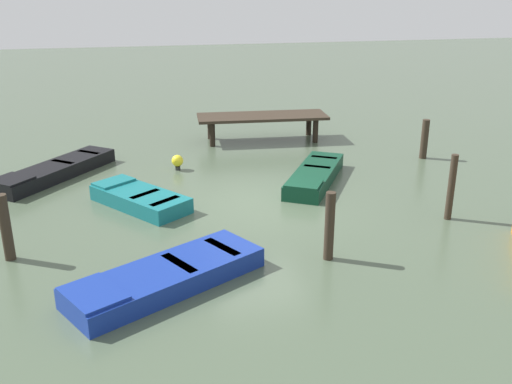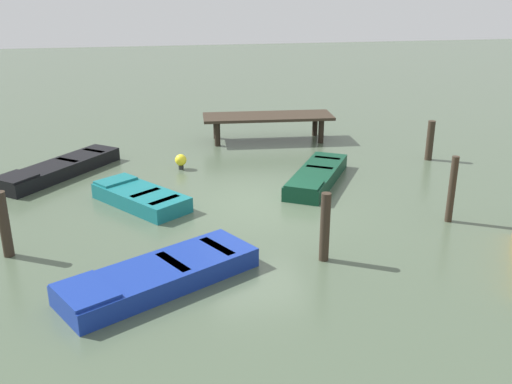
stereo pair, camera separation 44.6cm
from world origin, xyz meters
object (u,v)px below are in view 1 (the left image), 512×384
Objects in this scene: dock_segment at (262,119)px; mooring_piling_mid_right at (425,139)px; rowboat_blue at (165,277)px; mooring_piling_near_left at (6,228)px; rowboat_black at (55,171)px; rowboat_teal at (140,198)px; rowboat_dark_green at (315,175)px; mooring_piling_mid_left at (329,226)px; marker_buoy at (177,161)px; mooring_piling_center at (451,187)px.

mooring_piling_mid_right is at bearing -31.25° from dock_segment.
rowboat_blue is 3.10× the size of mooring_piling_mid_right.
mooring_piling_near_left is at bearing -158.11° from mooring_piling_mid_right.
rowboat_black and rowboat_teal have the same top height.
rowboat_dark_green and rowboat_teal have the same top height.
rowboat_dark_green is 5.10m from rowboat_teal.
mooring_piling_mid_left reaches higher than mooring_piling_mid_right.
marker_buoy reaches higher than rowboat_dark_green.
mooring_piling_mid_left is at bearing -12.38° from mooring_piling_near_left.
rowboat_dark_green is 4.57m from mooring_piling_mid_right.
rowboat_blue is 3.68m from mooring_piling_near_left.
mooring_piling_near_left reaches higher than marker_buoy.
mooring_piling_mid_right is at bearing 48.80° from mooring_piling_mid_left.
marker_buoy reaches higher than rowboat_blue.
mooring_piling_mid_left is (-5.51, -6.30, 0.10)m from mooring_piling_mid_right.
mooring_piling_mid_right is at bearing 21.89° from mooring_piling_near_left.
mooring_piling_mid_right reaches higher than rowboat_blue.
rowboat_teal is 1.77× the size of mooring_piling_center.
dock_segment is 1.22× the size of rowboat_black.
rowboat_blue is (2.75, -7.29, 0.00)m from rowboat_black.
mooring_piling_near_left reaches higher than rowboat_teal.
dock_segment is at bearing 144.60° from mooring_piling_mid_right.
mooring_piling_mid_right is at bearing -112.92° from rowboat_teal.
rowboat_dark_green is at bearing 112.72° from rowboat_black.
rowboat_teal is 1.95× the size of mooring_piling_mid_left.
mooring_piling_mid_right is at bearing 125.91° from rowboat_black.
dock_segment is at bearing 47.98° from mooring_piling_near_left.
dock_segment is 4.96m from rowboat_dark_green.
rowboat_dark_green is 4.12m from mooring_piling_center.
mooring_piling_mid_left reaches higher than dock_segment.
dock_segment is 1.31× the size of rowboat_dark_green.
mooring_piling_mid_right reaches higher than dock_segment.
mooring_piling_center is at bearing -41.04° from marker_buoy.
dock_segment is at bearing 150.28° from rowboat_black.
mooring_piling_near_left is at bearing 179.90° from mooring_piling_center.
mooring_piling_mid_right is (4.27, 1.56, 0.43)m from rowboat_dark_green.
rowboat_black and rowboat_dark_green have the same top height.
mooring_piling_near_left is at bearing 34.68° from rowboat_black.
mooring_piling_mid_right is 2.71× the size of marker_buoy.
mooring_piling_mid_right is (11.71, -0.55, 0.44)m from rowboat_black.
rowboat_black is 7.73m from rowboat_dark_green.
rowboat_teal is (2.40, -2.90, 0.00)m from rowboat_black.
marker_buoy is (-3.37, -2.85, -0.54)m from dock_segment.
mooring_piling_mid_left is (3.44, 0.44, 0.54)m from rowboat_blue.
rowboat_black is 11.23m from mooring_piling_center.
mooring_piling_near_left is (-0.37, -5.41, 0.51)m from rowboat_black.
rowboat_blue is 1.38× the size of rowboat_teal.
mooring_piling_mid_right reaches higher than rowboat_dark_green.
mooring_piling_mid_right is (4.70, -3.34, -0.17)m from dock_segment.
dock_segment is 7.35m from rowboat_teal.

